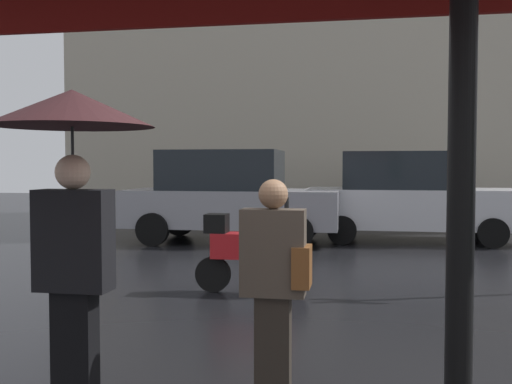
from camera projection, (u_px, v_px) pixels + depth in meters
name	position (u px, v px, depth m)	size (l,w,h in m)	color
pedestrian_with_umbrella	(73.00, 158.00, 3.76)	(1.06, 1.06, 2.11)	black
pedestrian_with_bag	(276.00, 276.00, 3.98)	(0.48, 0.24, 1.53)	#2A241E
parked_scooter	(248.00, 250.00, 7.42)	(1.46, 0.32, 1.23)	black
parked_car_left	(409.00, 196.00, 12.65)	(4.55, 1.98, 1.93)	silver
parked_car_right	(229.00, 196.00, 12.46)	(4.51, 1.99, 1.96)	gray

